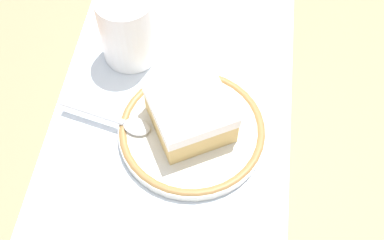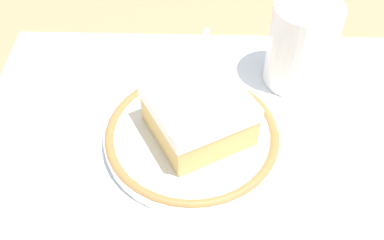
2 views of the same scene
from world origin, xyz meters
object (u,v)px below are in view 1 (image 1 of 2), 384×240
at_px(plate, 192,131).
at_px(cake_slice, 190,113).
at_px(spoon, 117,121).
at_px(cup, 128,31).
at_px(napkin, 199,27).

distance_m(plate, cake_slice, 0.03).
bearing_deg(spoon, cup, -176.10).
bearing_deg(spoon, cake_slice, 96.04).
relative_size(spoon, napkin, 0.94).
height_order(cake_slice, cup, cup).
bearing_deg(cup, plate, 40.17).
distance_m(cake_slice, spoon, 0.09).
bearing_deg(cake_slice, cup, -139.07).
distance_m(spoon, cup, 0.13).
relative_size(plate, cake_slice, 1.49).
height_order(cup, napkin, cup).
bearing_deg(cake_slice, napkin, -176.62).
height_order(cake_slice, napkin, cake_slice).
bearing_deg(plate, spoon, -88.23).
xyz_separation_m(plate, spoon, (0.00, -0.09, 0.01)).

